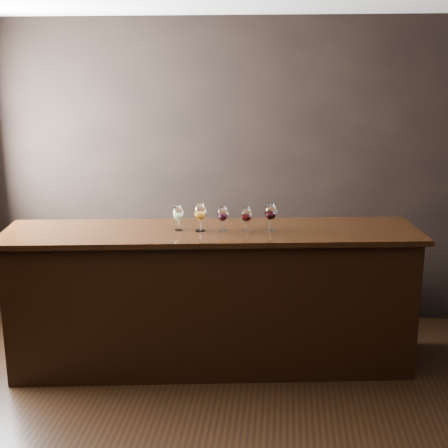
# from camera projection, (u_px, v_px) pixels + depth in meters

# --- Properties ---
(ground) EXTENTS (5.00, 5.00, 0.00)m
(ground) POSITION_uv_depth(u_px,v_px,m) (219.00, 445.00, 4.02)
(ground) COLOR black
(ground) RESTS_ON ground
(room_shell) EXTENTS (5.02, 4.52, 2.81)m
(room_shell) POSITION_uv_depth(u_px,v_px,m) (182.00, 164.00, 3.70)
(room_shell) COLOR black
(room_shell) RESTS_ON ground
(bar_counter) EXTENTS (3.18, 1.09, 1.09)m
(bar_counter) POSITION_uv_depth(u_px,v_px,m) (212.00, 301.00, 4.98)
(bar_counter) COLOR black
(bar_counter) RESTS_ON ground
(bar_top) EXTENTS (3.30, 1.18, 0.04)m
(bar_top) POSITION_uv_depth(u_px,v_px,m) (212.00, 233.00, 4.83)
(bar_top) COLOR black
(bar_top) RESTS_ON bar_counter
(back_bar_shelf) EXTENTS (2.23, 0.40, 0.80)m
(back_bar_shelf) POSITION_uv_depth(u_px,v_px,m) (175.00, 278.00, 5.94)
(back_bar_shelf) COLOR black
(back_bar_shelf) RESTS_ON ground
(glass_white) EXTENTS (0.08, 0.08, 0.19)m
(glass_white) POSITION_uv_depth(u_px,v_px,m) (178.00, 214.00, 4.79)
(glass_white) COLOR white
(glass_white) RESTS_ON bar_top
(glass_amber) EXTENTS (0.09, 0.09, 0.21)m
(glass_amber) POSITION_uv_depth(u_px,v_px,m) (200.00, 213.00, 4.77)
(glass_amber) COLOR white
(glass_amber) RESTS_ON bar_top
(glass_red_a) EXTENTS (0.08, 0.08, 0.19)m
(glass_red_a) POSITION_uv_depth(u_px,v_px,m) (223.00, 215.00, 4.77)
(glass_red_a) COLOR white
(glass_red_a) RESTS_ON bar_top
(glass_red_b) EXTENTS (0.08, 0.08, 0.19)m
(glass_red_b) POSITION_uv_depth(u_px,v_px,m) (246.00, 215.00, 4.75)
(glass_red_b) COLOR white
(glass_red_b) RESTS_ON bar_top
(glass_red_c) EXTENTS (0.09, 0.09, 0.21)m
(glass_red_c) POSITION_uv_depth(u_px,v_px,m) (270.00, 213.00, 4.77)
(glass_red_c) COLOR white
(glass_red_c) RESTS_ON bar_top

